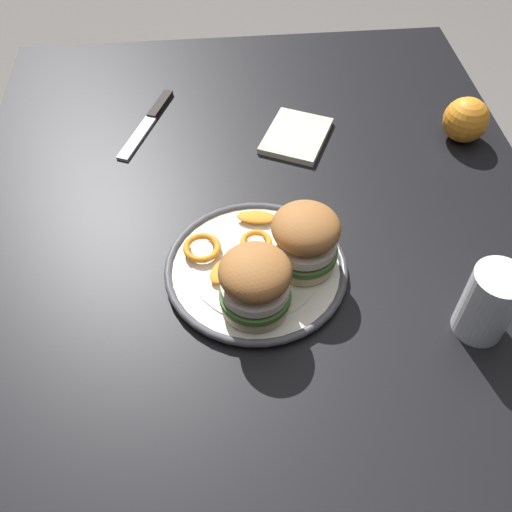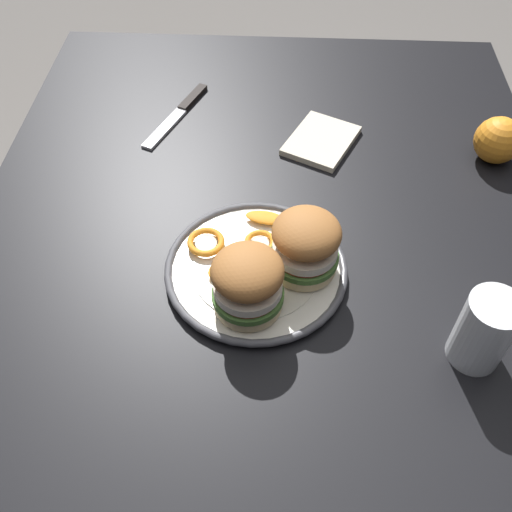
{
  "view_description": "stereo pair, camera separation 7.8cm",
  "coord_description": "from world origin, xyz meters",
  "px_view_note": "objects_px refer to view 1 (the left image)",
  "views": [
    {
      "loc": [
        -0.6,
        0.07,
        1.4
      ],
      "look_at": [
        -0.06,
        0.01,
        0.76
      ],
      "focal_mm": 40.04,
      "sensor_mm": 36.0,
      "label": 1
    },
    {
      "loc": [
        -0.6,
        -0.01,
        1.4
      ],
      "look_at": [
        -0.06,
        0.01,
        0.76
      ],
      "focal_mm": 40.04,
      "sensor_mm": 36.0,
      "label": 2
    }
  ],
  "objects_px": {
    "sandwich_half_left": "(305,239)",
    "sandwich_half_right": "(255,283)",
    "drinking_glass": "(487,307)",
    "table_knife": "(150,119)",
    "whole_orange": "(466,120)",
    "dining_table": "(261,278)",
    "dinner_plate": "(256,269)"
  },
  "relations": [
    {
      "from": "dinner_plate",
      "to": "sandwich_half_right",
      "type": "xyz_separation_m",
      "value": [
        -0.07,
        0.01,
        0.06
      ]
    },
    {
      "from": "whole_orange",
      "to": "sandwich_half_right",
      "type": "bearing_deg",
      "value": 130.39
    },
    {
      "from": "drinking_glass",
      "to": "sandwich_half_left",
      "type": "bearing_deg",
      "value": 60.86
    },
    {
      "from": "sandwich_half_left",
      "to": "sandwich_half_right",
      "type": "height_order",
      "value": "same"
    },
    {
      "from": "dining_table",
      "to": "drinking_glass",
      "type": "relative_size",
      "value": 11.18
    },
    {
      "from": "dinner_plate",
      "to": "drinking_glass",
      "type": "height_order",
      "value": "drinking_glass"
    },
    {
      "from": "drinking_glass",
      "to": "table_knife",
      "type": "bearing_deg",
      "value": 41.91
    },
    {
      "from": "whole_orange",
      "to": "table_knife",
      "type": "bearing_deg",
      "value": 79.37
    },
    {
      "from": "dinner_plate",
      "to": "sandwich_half_left",
      "type": "height_order",
      "value": "sandwich_half_left"
    },
    {
      "from": "sandwich_half_right",
      "to": "dining_table",
      "type": "bearing_deg",
      "value": -9.89
    },
    {
      "from": "sandwich_half_right",
      "to": "table_knife",
      "type": "xyz_separation_m",
      "value": [
        0.47,
        0.16,
        -0.07
      ]
    },
    {
      "from": "dinner_plate",
      "to": "drinking_glass",
      "type": "xyz_separation_m",
      "value": [
        -0.13,
        -0.3,
        0.04
      ]
    },
    {
      "from": "sandwich_half_right",
      "to": "dinner_plate",
      "type": "bearing_deg",
      "value": -6.26
    },
    {
      "from": "dining_table",
      "to": "dinner_plate",
      "type": "distance_m",
      "value": 0.12
    },
    {
      "from": "dining_table",
      "to": "whole_orange",
      "type": "distance_m",
      "value": 0.48
    },
    {
      "from": "table_knife",
      "to": "sandwich_half_right",
      "type": "bearing_deg",
      "value": -160.95
    },
    {
      "from": "dining_table",
      "to": "table_knife",
      "type": "distance_m",
      "value": 0.4
    },
    {
      "from": "sandwich_half_right",
      "to": "drinking_glass",
      "type": "height_order",
      "value": "sandwich_half_right"
    },
    {
      "from": "dining_table",
      "to": "table_knife",
      "type": "height_order",
      "value": "table_knife"
    },
    {
      "from": "sandwich_half_left",
      "to": "whole_orange",
      "type": "relative_size",
      "value": 1.69
    },
    {
      "from": "whole_orange",
      "to": "sandwich_half_left",
      "type": "bearing_deg",
      "value": 129.82
    },
    {
      "from": "drinking_glass",
      "to": "whole_orange",
      "type": "bearing_deg",
      "value": -15.35
    },
    {
      "from": "dinner_plate",
      "to": "whole_orange",
      "type": "height_order",
      "value": "whole_orange"
    },
    {
      "from": "dining_table",
      "to": "sandwich_half_right",
      "type": "height_order",
      "value": "sandwich_half_right"
    },
    {
      "from": "dining_table",
      "to": "sandwich_half_right",
      "type": "distance_m",
      "value": 0.21
    },
    {
      "from": "sandwich_half_left",
      "to": "table_knife",
      "type": "relative_size",
      "value": 0.67
    },
    {
      "from": "drinking_glass",
      "to": "dining_table",
      "type": "bearing_deg",
      "value": 57.08
    },
    {
      "from": "sandwich_half_right",
      "to": "whole_orange",
      "type": "relative_size",
      "value": 1.65
    },
    {
      "from": "whole_orange",
      "to": "dining_table",
      "type": "bearing_deg",
      "value": 119.86
    },
    {
      "from": "drinking_glass",
      "to": "whole_orange",
      "type": "distance_m",
      "value": 0.43
    },
    {
      "from": "sandwich_half_right",
      "to": "drinking_glass",
      "type": "bearing_deg",
      "value": -100.15
    },
    {
      "from": "drinking_glass",
      "to": "dinner_plate",
      "type": "bearing_deg",
      "value": 67.29
    }
  ]
}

